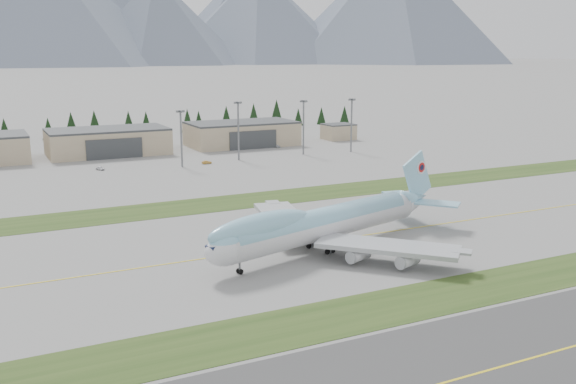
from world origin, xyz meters
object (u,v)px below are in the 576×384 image
service_vehicle_a (100,170)px  boeing_747_freighter (323,223)px  service_vehicle_b (207,164)px  hangar_center (108,141)px  hangar_right (242,133)px  service_vehicle_c (276,147)px

service_vehicle_a → boeing_747_freighter: bearing=-101.9°
service_vehicle_a → service_vehicle_b: bearing=-30.1°
hangar_center → service_vehicle_b: 50.16m
service_vehicle_a → service_vehicle_b: 39.13m
hangar_right → service_vehicle_a: hangar_right is taller
hangar_center → service_vehicle_c: 72.72m
boeing_747_freighter → hangar_right: size_ratio=1.44×
boeing_747_freighter → service_vehicle_a: 121.84m
hangar_center → service_vehicle_a: 38.13m
hangar_center → service_vehicle_a: bearing=-105.4°
service_vehicle_a → service_vehicle_c: size_ratio=0.89×
boeing_747_freighter → service_vehicle_c: 153.41m
hangar_center → hangar_right: 60.00m
hangar_center → hangar_right: size_ratio=1.00×
hangar_center → service_vehicle_a: (-10.00, -36.40, -5.39)m
service_vehicle_b → service_vehicle_a: bearing=84.5°
service_vehicle_a → service_vehicle_c: 84.75m
hangar_right → service_vehicle_b: size_ratio=12.78×
service_vehicle_b → service_vehicle_c: 50.81m
service_vehicle_b → boeing_747_freighter: bearing=174.0°
hangar_right → hangar_center: bearing=180.0°
hangar_center → hangar_right: same height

